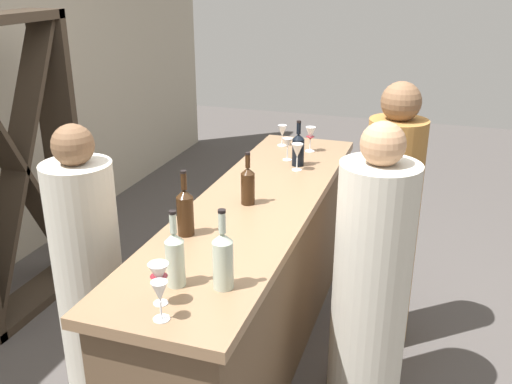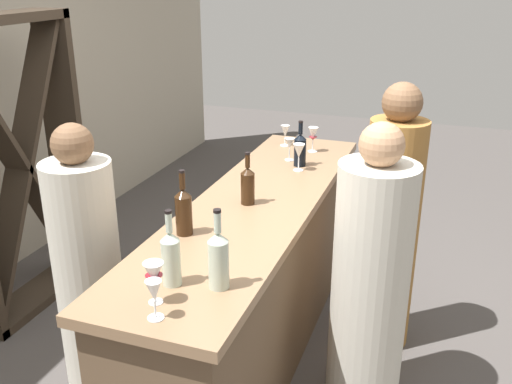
{
  "view_description": "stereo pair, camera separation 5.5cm",
  "coord_description": "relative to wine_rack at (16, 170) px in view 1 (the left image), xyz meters",
  "views": [
    {
      "loc": [
        -2.72,
        -0.9,
        2.17
      ],
      "look_at": [
        0.0,
        0.0,
        1.04
      ],
      "focal_mm": 39.84,
      "sensor_mm": 36.0,
      "label": 1
    },
    {
      "loc": [
        -2.7,
        -0.96,
        2.17
      ],
      "look_at": [
        0.0,
        0.0,
        1.04
      ],
      "focal_mm": 39.84,
      "sensor_mm": 36.0,
      "label": 2
    }
  ],
  "objects": [
    {
      "name": "wine_bottle_second_right_amber_brown",
      "position": [
        -0.12,
        -1.62,
        0.13
      ],
      "size": [
        0.07,
        0.07,
        0.29
      ],
      "color": "#331E0F",
      "rests_on": "bar_counter"
    },
    {
      "name": "wine_glass_near_right",
      "position": [
        -1.24,
        -1.68,
        0.13
      ],
      "size": [
        0.06,
        0.06,
        0.15
      ],
      "color": "white",
      "rests_on": "bar_counter"
    },
    {
      "name": "wine_glass_far_center",
      "position": [
        0.67,
        -1.62,
        0.13
      ],
      "size": [
        0.07,
        0.07,
        0.15
      ],
      "color": "white",
      "rests_on": "bar_counter"
    },
    {
      "name": "person_center_guest",
      "position": [
        -0.27,
        -2.32,
        -0.26
      ],
      "size": [
        0.42,
        0.42,
        1.54
      ],
      "rotation": [
        0.0,
        0.0,
        1.46
      ],
      "color": "beige",
      "rests_on": "ground"
    },
    {
      "name": "wine_bottle_leftmost_clear_pale",
      "position": [
        -1.0,
        -1.63,
        0.15
      ],
      "size": [
        0.08,
        0.08,
        0.32
      ],
      "color": "#B7C6B2",
      "rests_on": "bar_counter"
    },
    {
      "name": "wine_glass_near_center",
      "position": [
        0.91,
        -1.72,
        0.14
      ],
      "size": [
        0.07,
        0.07,
        0.17
      ],
      "color": "white",
      "rests_on": "bar_counter"
    },
    {
      "name": "person_right_guest",
      "position": [
        -0.71,
        -0.99,
        -0.26
      ],
      "size": [
        0.42,
        0.42,
        1.52
      ],
      "rotation": [
        0.0,
        0.0,
        -1.89
      ],
      "color": "beige",
      "rests_on": "ground"
    },
    {
      "name": "bar_counter",
      "position": [
        -0.06,
        -1.65,
        -0.46
      ],
      "size": [
        2.57,
        0.64,
        0.99
      ],
      "color": "brown",
      "rests_on": "ground"
    },
    {
      "name": "wine_bottle_center_amber_brown",
      "position": [
        -0.57,
        -1.47,
        0.15
      ],
      "size": [
        0.08,
        0.08,
        0.32
      ],
      "color": "#331E0F",
      "rests_on": "bar_counter"
    },
    {
      "name": "wine_bottle_rightmost_near_black",
      "position": [
        0.59,
        -1.72,
        0.14
      ],
      "size": [
        0.08,
        0.08,
        0.29
      ],
      "color": "black",
      "rests_on": "bar_counter"
    },
    {
      "name": "wine_rack",
      "position": [
        0.0,
        0.0,
        0.0
      ],
      "size": [
        1.02,
        0.28,
        1.92
      ],
      "color": "#33281E",
      "rests_on": "ground"
    },
    {
      "name": "wine_bottle_second_left_clear_pale",
      "position": [
        -0.96,
        -1.81,
        0.15
      ],
      "size": [
        0.08,
        0.08,
        0.34
      ],
      "color": "#B7C6B2",
      "rests_on": "bar_counter"
    },
    {
      "name": "wine_glass_far_right",
      "position": [
        0.98,
        -1.5,
        0.13
      ],
      "size": [
        0.07,
        0.07,
        0.15
      ],
      "color": "white",
      "rests_on": "bar_counter"
    },
    {
      "name": "wine_glass_near_left",
      "position": [
        0.49,
        -1.73,
        0.15
      ],
      "size": [
        0.07,
        0.07,
        0.17
      ],
      "color": "white",
      "rests_on": "bar_counter"
    },
    {
      "name": "ground_plane",
      "position": [
        -0.06,
        -1.65,
        -0.96
      ],
      "size": [
        12.0,
        12.0,
        0.0
      ],
      "primitive_type": "plane",
      "color": "#4C4744"
    },
    {
      "name": "wine_glass_far_left",
      "position": [
        -1.15,
        -1.63,
        0.15
      ],
      "size": [
        0.08,
        0.08,
        0.17
      ],
      "color": "white",
      "rests_on": "bar_counter"
    },
    {
      "name": "person_left_guest",
      "position": [
        0.32,
        -2.34,
        -0.21
      ],
      "size": [
        0.42,
        0.42,
        1.61
      ],
      "rotation": [
        0.0,
        0.0,
        1.17
      ],
      "color": "#9E6B33",
      "rests_on": "ground"
    }
  ]
}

